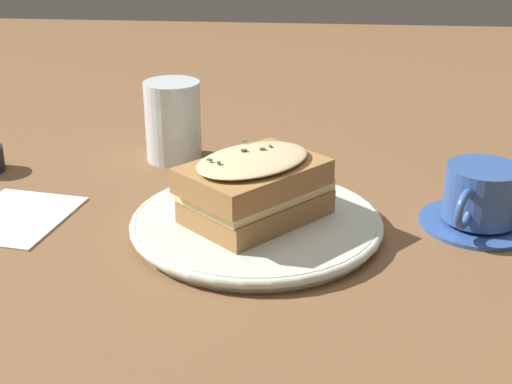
% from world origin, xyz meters
% --- Properties ---
extents(ground_plane, '(2.40, 2.40, 0.00)m').
position_xyz_m(ground_plane, '(0.00, 0.00, 0.00)').
color(ground_plane, brown).
extents(dinner_plate, '(0.26, 0.26, 0.02)m').
position_xyz_m(dinner_plate, '(-0.00, 0.01, 0.01)').
color(dinner_plate, silver).
rests_on(dinner_plate, ground_plane).
extents(sandwich, '(0.17, 0.16, 0.07)m').
position_xyz_m(sandwich, '(-0.01, 0.01, 0.05)').
color(sandwich, '#A37542').
rests_on(sandwich, dinner_plate).
extents(teacup_with_saucer, '(0.12, 0.12, 0.07)m').
position_xyz_m(teacup_with_saucer, '(0.03, -0.22, 0.03)').
color(teacup_with_saucer, '#33569E').
rests_on(teacup_with_saucer, ground_plane).
extents(water_glass, '(0.07, 0.07, 0.10)m').
position_xyz_m(water_glass, '(0.20, 0.14, 0.05)').
color(water_glass, silver).
rests_on(water_glass, ground_plane).
extents(napkin, '(0.14, 0.13, 0.00)m').
position_xyz_m(napkin, '(0.01, 0.27, 0.00)').
color(napkin, white).
rests_on(napkin, ground_plane).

